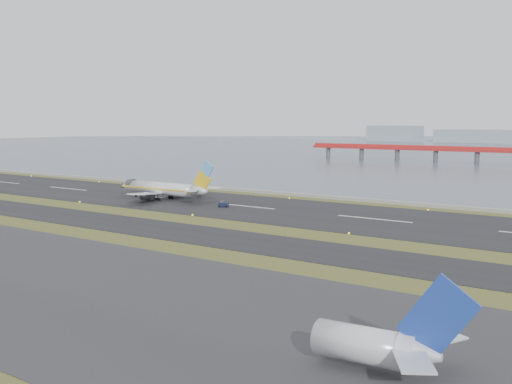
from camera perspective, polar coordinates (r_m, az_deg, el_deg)
ground at (r=159.53m, az=-7.47°, el=-2.44°), size 1000.00×1000.00×0.00m
taxiway_strip at (r=151.22m, az=-10.62°, el=-2.97°), size 1000.00×18.00×0.10m
runway_strip at (r=182.10m, az=-0.92°, el=-1.28°), size 1000.00×45.00×0.10m
seawall at (r=206.52m, az=4.13°, el=-0.26°), size 1000.00×2.50×1.00m
airliner at (r=198.48m, az=-8.16°, el=0.28°), size 38.52×32.89×12.80m
pushback_tug at (r=180.48m, az=-2.92°, el=-1.10°), size 3.19×2.59×1.79m
second_airliner_tail at (r=64.09m, az=11.36°, el=-13.27°), size 15.96×13.22×9.86m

